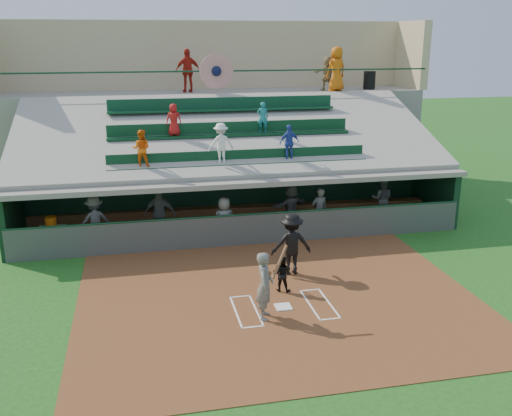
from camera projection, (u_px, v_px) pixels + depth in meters
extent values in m
plane|color=#1B5317|center=(283.00, 308.00, 15.40)|extent=(100.00, 100.00, 0.00)
cube|color=brown|center=(279.00, 300.00, 15.87)|extent=(11.00, 9.00, 0.02)
cube|color=white|center=(283.00, 307.00, 15.39)|extent=(0.43, 0.43, 0.03)
cube|color=white|center=(256.00, 310.00, 15.25)|extent=(0.05, 1.80, 0.01)
cube|color=white|center=(310.00, 305.00, 15.55)|extent=(0.05, 1.80, 0.01)
cube|color=white|center=(236.00, 312.00, 15.14)|extent=(0.05, 1.80, 0.01)
cube|color=white|center=(329.00, 303.00, 15.65)|extent=(0.05, 1.80, 0.01)
cube|color=white|center=(240.00, 296.00, 16.04)|extent=(0.60, 0.05, 0.01)
cube|color=white|center=(310.00, 290.00, 16.44)|extent=(0.60, 0.05, 0.01)
cube|color=white|center=(253.00, 327.00, 14.35)|extent=(0.60, 0.05, 0.01)
cube|color=white|center=(330.00, 319.00, 14.76)|extent=(0.60, 0.05, 0.01)
cube|color=gray|center=(239.00, 229.00, 21.72)|extent=(16.00, 3.50, 0.04)
cube|color=gray|center=(213.00, 140.00, 27.39)|extent=(20.00, 3.00, 4.60)
cube|color=#4A4F4A|center=(247.00, 230.00, 19.93)|extent=(16.00, 0.06, 1.10)
cylinder|color=#133D23|center=(247.00, 215.00, 19.77)|extent=(16.00, 0.08, 0.08)
cube|color=black|center=(231.00, 190.00, 23.05)|extent=(16.00, 0.25, 2.20)
cube|color=black|center=(12.00, 215.00, 19.82)|extent=(0.25, 3.50, 2.20)
cube|color=black|center=(433.00, 190.00, 23.00)|extent=(0.25, 3.50, 2.20)
cube|color=gray|center=(238.00, 173.00, 21.10)|extent=(16.40, 3.90, 0.18)
cube|color=gray|center=(224.00, 179.00, 24.68)|extent=(16.40, 3.50, 2.30)
cube|color=gray|center=(218.00, 146.00, 25.89)|extent=(16.40, 0.30, 4.60)
cube|color=gray|center=(230.00, 132.00, 22.47)|extent=(16.40, 6.51, 2.37)
cube|color=#0C361B|center=(241.00, 164.00, 20.45)|extent=(9.40, 0.42, 0.08)
cube|color=#0C361D|center=(240.00, 156.00, 20.57)|extent=(9.40, 0.06, 0.45)
cube|color=#0C391C|center=(232.00, 135.00, 22.02)|extent=(9.40, 0.42, 0.08)
cube|color=#0D391F|center=(231.00, 128.00, 22.13)|extent=(9.40, 0.06, 0.45)
cube|color=#0D3D21|center=(224.00, 110.00, 23.58)|extent=(9.40, 0.42, 0.08)
cube|color=#0D3C24|center=(223.00, 103.00, 23.70)|extent=(9.40, 0.06, 0.45)
imported|color=orange|center=(141.00, 149.00, 19.66)|extent=(0.72, 0.61, 1.30)
imported|color=white|center=(221.00, 143.00, 20.19)|extent=(1.00, 0.66, 1.45)
imported|color=#2843A3|center=(289.00, 143.00, 20.71)|extent=(0.81, 0.44, 1.31)
imported|color=#AB1513|center=(174.00, 120.00, 21.49)|extent=(0.61, 0.41, 1.21)
imported|color=#1B767B|center=(263.00, 117.00, 22.18)|extent=(0.49, 0.38, 1.19)
cylinder|color=#133B24|center=(216.00, 71.00, 25.04)|extent=(20.00, 0.07, 0.07)
cylinder|color=red|center=(216.00, 71.00, 25.02)|extent=(1.50, 0.06, 1.50)
sphere|color=#0D1237|center=(216.00, 71.00, 24.99)|extent=(0.44, 0.44, 0.44)
cube|color=tan|center=(207.00, 55.00, 27.68)|extent=(20.00, 0.40, 3.20)
cube|color=tan|center=(411.00, 55.00, 28.26)|extent=(0.40, 3.00, 3.20)
imported|color=#595C57|center=(265.00, 285.00, 14.60)|extent=(0.59, 0.75, 1.80)
cylinder|color=brown|center=(280.00, 262.00, 14.33)|extent=(0.56, 0.54, 0.75)
sphere|color=brown|center=(270.00, 273.00, 14.53)|extent=(0.10, 0.10, 0.10)
imported|color=black|center=(282.00, 274.00, 16.27)|extent=(0.63, 0.57, 1.06)
imported|color=black|center=(291.00, 244.00, 17.37)|extent=(1.26, 0.75, 1.92)
cube|color=brown|center=(238.00, 212.00, 22.90)|extent=(16.14, 1.42, 0.48)
cube|color=white|center=(52.00, 239.00, 19.47)|extent=(0.91, 0.69, 0.77)
cylinder|color=#CA5F0B|center=(51.00, 222.00, 19.34)|extent=(0.37, 0.37, 0.37)
imported|color=#60635E|center=(95.00, 220.00, 19.87)|extent=(1.24, 0.91, 1.72)
imported|color=#545651|center=(160.00, 214.00, 20.32)|extent=(1.20, 0.74, 1.90)
imported|color=#575954|center=(224.00, 220.00, 19.98)|extent=(0.89, 0.65, 1.66)
imported|color=#555753|center=(291.00, 206.00, 21.54)|extent=(1.66, 1.14, 1.72)
imported|color=#565954|center=(319.00, 210.00, 21.11)|extent=(0.65, 0.46, 1.68)
imported|color=#5A5C57|center=(382.00, 199.00, 22.56)|extent=(1.01, 0.93, 1.69)
cylinder|color=black|center=(369.00, 80.00, 27.60)|extent=(0.57, 0.57, 0.86)
imported|color=#A31D12|center=(188.00, 71.00, 25.88)|extent=(1.19, 0.63, 1.94)
imported|color=#C35A0B|center=(336.00, 69.00, 26.30)|extent=(1.14, 0.91, 2.03)
imported|color=tan|center=(327.00, 73.00, 26.89)|extent=(1.50, 0.56, 1.59)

